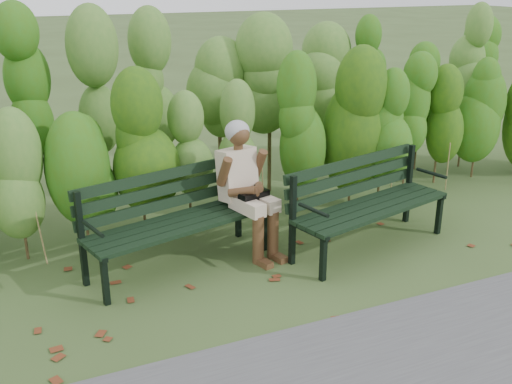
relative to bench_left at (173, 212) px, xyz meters
name	(u,v)px	position (x,y,z in m)	size (l,w,h in m)	color
ground	(270,274)	(0.79, -0.62, -0.56)	(80.00, 80.00, 0.00)	#384C23
hedge_band	(204,111)	(0.79, 1.24, 0.70)	(11.04, 1.67, 2.42)	#47381E
leaf_litter	(315,275)	(1.18, -0.81, -0.55)	(5.61, 1.99, 0.01)	brown
bench_left	(173,212)	(0.00, 0.00, 0.00)	(1.99, 1.07, 0.95)	black
bench_right	(365,197)	(1.99, -0.40, 0.00)	(1.98, 1.05, 0.94)	black
seated_woman	(246,180)	(0.79, 0.00, 0.23)	(0.59, 0.86, 1.39)	beige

